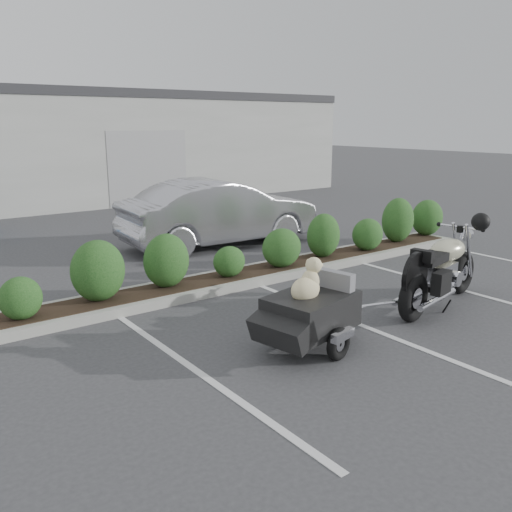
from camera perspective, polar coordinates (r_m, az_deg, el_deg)
ground at (r=7.84m, az=1.20°, el=-7.74°), size 90.00×90.00×0.00m
planter_kerb at (r=10.05m, az=-2.00°, el=-2.35°), size 12.00×1.00×0.15m
motorcycle at (r=9.09m, az=18.98°, el=-1.49°), size 2.57×1.08×1.49m
pet_trailer at (r=7.08m, az=5.74°, el=-5.74°), size 2.09×1.19×1.23m
sedan at (r=13.02m, az=-3.74°, el=4.61°), size 4.87×1.94×1.58m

